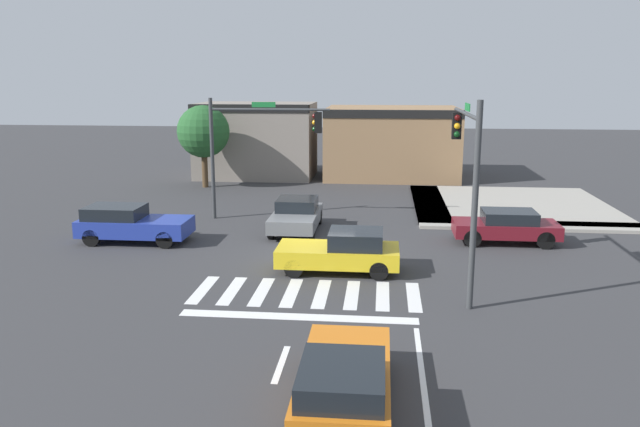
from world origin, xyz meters
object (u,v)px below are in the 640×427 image
(car_orange, at_px, (344,380))
(car_yellow, at_px, (342,251))
(traffic_signal_northwest, at_px, (258,137))
(car_blue, at_px, (131,223))
(car_maroon, at_px, (506,226))
(traffic_signal_southeast, at_px, (466,158))
(car_gray, at_px, (296,215))
(roadside_tree, at_px, (203,132))

(car_orange, bearing_deg, car_yellow, 3.96)
(traffic_signal_northwest, relative_size, car_blue, 1.28)
(car_maroon, bearing_deg, traffic_signal_southeast, -114.28)
(traffic_signal_northwest, xyz_separation_m, traffic_signal_southeast, (8.40, -8.67, 0.24))
(car_yellow, relative_size, car_maroon, 1.01)
(car_orange, distance_m, car_gray, 15.34)
(car_maroon, xyz_separation_m, car_gray, (-8.79, 1.20, -0.00))
(car_blue, relative_size, car_gray, 1.06)
(traffic_signal_northwest, distance_m, roadside_tree, 9.78)
(car_blue, xyz_separation_m, car_maroon, (15.29, 1.35, -0.06))
(traffic_signal_northwest, distance_m, car_gray, 4.33)
(car_maroon, xyz_separation_m, roadside_tree, (-15.86, 11.64, 2.67))
(traffic_signal_southeast, bearing_deg, car_maroon, -24.28)
(car_yellow, relative_size, car_gray, 1.00)
(car_yellow, distance_m, roadside_tree, 18.87)
(car_gray, distance_m, roadside_tree, 12.88)
(car_orange, distance_m, car_yellow, 9.38)
(roadside_tree, bearing_deg, traffic_signal_northwest, -59.07)
(traffic_signal_southeast, bearing_deg, car_blue, 72.47)
(car_gray, bearing_deg, roadside_tree, -145.89)
(traffic_signal_southeast, relative_size, car_orange, 1.39)
(car_orange, xyz_separation_m, roadside_tree, (-10.12, 25.47, 2.69))
(car_orange, xyz_separation_m, car_blue, (-9.55, 12.48, 0.09))
(car_orange, bearing_deg, roadside_tree, 21.67)
(traffic_signal_southeast, xyz_separation_m, car_blue, (-12.85, 4.06, -3.39))
(roadside_tree, bearing_deg, car_yellow, -59.55)
(car_yellow, xyz_separation_m, car_blue, (-8.90, 3.12, 0.05))
(traffic_signal_northwest, xyz_separation_m, car_yellow, (4.45, -7.74, -3.20))
(car_yellow, height_order, car_maroon, car_yellow)
(car_gray, bearing_deg, traffic_signal_southeast, 43.87)
(car_maroon, distance_m, roadside_tree, 19.85)
(traffic_signal_southeast, relative_size, car_yellow, 1.43)
(car_blue, bearing_deg, traffic_signal_southeast, -17.53)
(traffic_signal_northwest, xyz_separation_m, car_gray, (2.05, -2.06, -3.21))
(car_orange, distance_m, car_maroon, 14.98)
(traffic_signal_northwest, bearing_deg, car_gray, -45.16)
(car_orange, xyz_separation_m, car_gray, (-3.05, 15.03, 0.02))
(car_yellow, bearing_deg, roadside_tree, -59.55)
(traffic_signal_northwest, height_order, car_yellow, traffic_signal_northwest)
(car_yellow, bearing_deg, car_maroon, -145.01)
(car_yellow, xyz_separation_m, roadside_tree, (-9.47, 16.11, 2.65))
(car_orange, distance_m, car_blue, 15.72)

